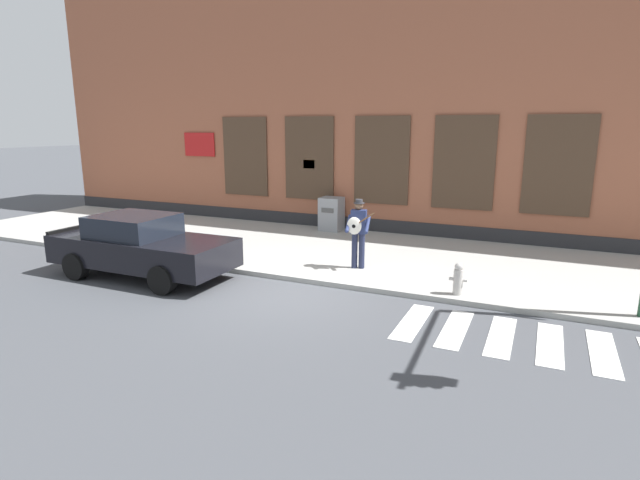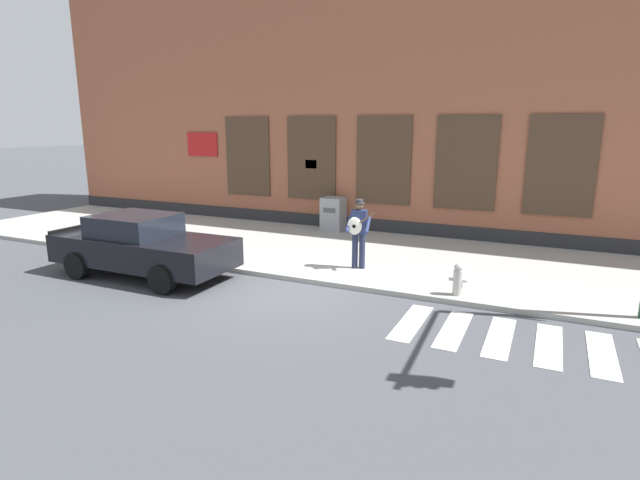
{
  "view_description": "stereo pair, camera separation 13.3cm",
  "coord_description": "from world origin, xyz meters",
  "px_view_note": "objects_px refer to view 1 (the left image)",
  "views": [
    {
      "loc": [
        5.06,
        -9.39,
        3.64
      ],
      "look_at": [
        0.31,
        1.04,
        1.02
      ],
      "focal_mm": 28.0,
      "sensor_mm": 36.0,
      "label": 1
    },
    {
      "loc": [
        5.18,
        -9.34,
        3.64
      ],
      "look_at": [
        0.31,
        1.04,
        1.02
      ],
      "focal_mm": 28.0,
      "sensor_mm": 36.0,
      "label": 2
    }
  ],
  "objects_px": {
    "utility_box": "(331,214)",
    "fire_hydrant": "(458,279)",
    "busker": "(358,229)",
    "red_car": "(141,246)"
  },
  "relations": [
    {
      "from": "fire_hydrant",
      "to": "utility_box",
      "type": "bearing_deg",
      "value": 135.09
    },
    {
      "from": "busker",
      "to": "fire_hydrant",
      "type": "distance_m",
      "value": 2.93
    },
    {
      "from": "busker",
      "to": "fire_hydrant",
      "type": "relative_size",
      "value": 2.52
    },
    {
      "from": "busker",
      "to": "utility_box",
      "type": "height_order",
      "value": "busker"
    },
    {
      "from": "red_car",
      "to": "busker",
      "type": "height_order",
      "value": "busker"
    },
    {
      "from": "red_car",
      "to": "utility_box",
      "type": "relative_size",
      "value": 4.03
    },
    {
      "from": "utility_box",
      "to": "fire_hydrant",
      "type": "bearing_deg",
      "value": -44.91
    },
    {
      "from": "red_car",
      "to": "fire_hydrant",
      "type": "bearing_deg",
      "value": 11.26
    },
    {
      "from": "red_car",
      "to": "fire_hydrant",
      "type": "height_order",
      "value": "red_car"
    },
    {
      "from": "utility_box",
      "to": "fire_hydrant",
      "type": "relative_size",
      "value": 1.63
    }
  ]
}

